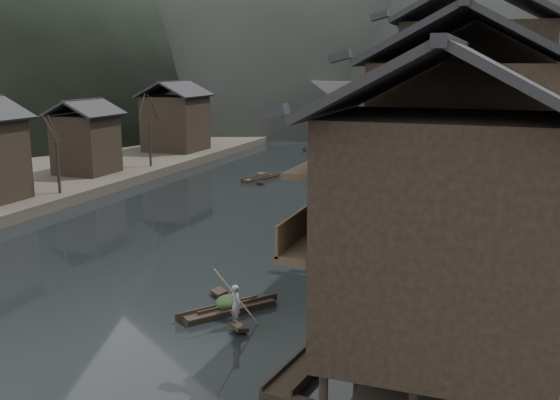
% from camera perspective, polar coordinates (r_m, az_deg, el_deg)
% --- Properties ---
extents(water, '(300.00, 300.00, 0.00)m').
position_cam_1_polar(water, '(35.42, -13.83, -7.43)').
color(water, black).
rests_on(water, ground).
extents(left_bank, '(40.00, 200.00, 1.20)m').
position_cam_1_polar(left_bank, '(87.14, -18.44, 4.40)').
color(left_bank, '#2D2823').
rests_on(left_bank, ground).
extents(stilt_houses, '(9.00, 67.60, 16.12)m').
position_cam_1_polar(stilt_houses, '(47.15, 18.21, 8.39)').
color(stilt_houses, black).
rests_on(stilt_houses, ground).
extents(left_houses, '(8.10, 53.20, 8.73)m').
position_cam_1_polar(left_houses, '(62.14, -19.59, 6.03)').
color(left_houses, black).
rests_on(left_houses, left_bank).
extents(moored_sampans, '(3.21, 67.29, 0.47)m').
position_cam_1_polar(moored_sampans, '(52.63, 12.16, -0.60)').
color(moored_sampans, black).
rests_on(moored_sampans, water).
extents(midriver_boats, '(13.54, 29.34, 0.44)m').
position_cam_1_polar(midriver_boats, '(77.37, 4.14, 3.76)').
color(midriver_boats, black).
rests_on(midriver_boats, water).
extents(stone_bridge, '(40.00, 6.00, 9.00)m').
position_cam_1_polar(stone_bridge, '(101.48, 9.40, 8.47)').
color(stone_bridge, '#4C4C4F').
rests_on(stone_bridge, ground).
extents(hero_sampan, '(3.80, 4.69, 0.44)m').
position_cam_1_polar(hero_sampan, '(30.65, -4.76, -9.87)').
color(hero_sampan, black).
rests_on(hero_sampan, water).
extents(cargo_heap, '(1.14, 1.50, 0.69)m').
position_cam_1_polar(cargo_heap, '(30.66, -4.88, -8.70)').
color(cargo_heap, black).
rests_on(cargo_heap, hero_sampan).
extents(boatman, '(0.81, 0.77, 1.86)m').
position_cam_1_polar(boatman, '(28.57, -4.05, -9.04)').
color(boatman, slate).
rests_on(boatman, hero_sampan).
extents(bamboo_pole, '(1.58, 2.09, 3.55)m').
position_cam_1_polar(bamboo_pole, '(27.62, -3.76, -3.87)').
color(bamboo_pole, '#8C7A51').
rests_on(bamboo_pole, boatman).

